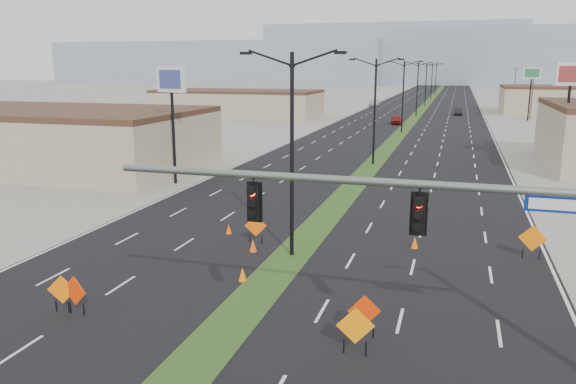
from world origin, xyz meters
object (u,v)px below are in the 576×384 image
(construction_sign_4, at_px, (355,327))
(pole_sign_east_near, at_px, (571,82))
(streetlight_4, at_px, (426,83))
(cone_0, at_px, (242,274))
(car_mid, at_px, (458,111))
(cone_1, at_px, (253,246))
(streetlight_2, at_px, (403,94))
(streetlight_5, at_px, (432,80))
(streetlight_3, at_px, (417,87))
(pole_sign_east_far, at_px, (532,77))
(signal_mast, at_px, (486,235))
(streetlight_6, at_px, (436,78))
(construction_sign_2, at_px, (256,227))
(streetlight_1, at_px, (375,108))
(construction_sign_0, at_px, (62,291))
(construction_sign_1, at_px, (75,292))
(construction_sign_3, at_px, (364,313))
(pole_sign_west, at_px, (171,88))
(car_left, at_px, (396,120))
(streetlight_0, at_px, (292,149))
(car_far, at_px, (374,103))
(construction_sign_5, at_px, (533,239))
(cone_2, at_px, (415,243))
(cone_3, at_px, (229,229))

(construction_sign_4, relative_size, pole_sign_east_near, 0.17)
(streetlight_4, xyz_separation_m, cone_0, (-1.12, -115.96, -5.10))
(car_mid, xyz_separation_m, cone_1, (-9.71, -89.05, -0.35))
(streetlight_2, distance_m, streetlight_5, 84.00)
(streetlight_3, xyz_separation_m, cone_1, (-2.07, -84.02, -5.09))
(streetlight_4, bearing_deg, pole_sign_east_far, -58.57)
(signal_mast, height_order, construction_sign_4, signal_mast)
(streetlight_6, relative_size, construction_sign_2, 6.36)
(streetlight_1, xyz_separation_m, cone_0, (-1.12, -31.96, -5.10))
(construction_sign_0, xyz_separation_m, construction_sign_1, (0.59, 0.00, 0.03))
(streetlight_3, distance_m, construction_sign_3, 91.86)
(signal_mast, height_order, streetlight_5, streetlight_5)
(signal_mast, height_order, streetlight_3, streetlight_3)
(construction_sign_2, height_order, pole_sign_west, pole_sign_west)
(car_left, bearing_deg, streetlight_0, -96.04)
(construction_sign_2, bearing_deg, signal_mast, -58.36)
(car_mid, bearing_deg, car_left, -116.79)
(streetlight_6, bearing_deg, streetlight_2, -90.00)
(streetlight_4, bearing_deg, construction_sign_2, -91.25)
(construction_sign_2, height_order, construction_sign_3, construction_sign_2)
(car_far, height_order, construction_sign_4, construction_sign_4)
(cone_0, xyz_separation_m, cone_1, (-0.96, 3.94, 0.01))
(car_far, xyz_separation_m, cone_0, (10.38, -112.73, -0.46))
(construction_sign_5, relative_size, cone_2, 2.78)
(cone_2, relative_size, pole_sign_west, 0.07)
(streetlight_1, relative_size, car_left, 2.40)
(streetlight_3, height_order, cone_0, streetlight_3)
(construction_sign_1, bearing_deg, cone_2, 56.69)
(streetlight_2, xyz_separation_m, streetlight_4, (0.00, 56.00, 0.00))
(streetlight_6, bearing_deg, streetlight_0, -90.00)
(streetlight_4, bearing_deg, cone_3, -92.35)
(construction_sign_5, bearing_deg, car_left, 106.60)
(cone_3, bearing_deg, construction_sign_4, -51.09)
(construction_sign_5, bearing_deg, streetlight_0, -161.43)
(streetlight_5, distance_m, construction_sign_4, 149.14)
(streetlight_5, xyz_separation_m, construction_sign_3, (4.89, -147.62, -4.50))
(construction_sign_1, bearing_deg, construction_sign_5, 45.51)
(streetlight_1, height_order, car_left, streetlight_1)
(streetlight_3, relative_size, construction_sign_0, 6.61)
(construction_sign_0, relative_size, pole_sign_east_near, 0.16)
(car_mid, xyz_separation_m, car_far, (-19.14, 19.73, 0.10))
(streetlight_6, xyz_separation_m, pole_sign_east_near, (17.37, -136.04, 2.50))
(streetlight_6, xyz_separation_m, cone_2, (5.86, -165.07, -5.10))
(car_mid, xyz_separation_m, construction_sign_1, (-13.64, -98.04, 0.23))
(construction_sign_1, relative_size, pole_sign_east_near, 0.16)
(construction_sign_3, height_order, pole_sign_east_far, pole_sign_east_far)
(signal_mast, distance_m, streetlight_4, 122.30)
(streetlight_1, height_order, construction_sign_0, streetlight_1)
(car_far, xyz_separation_m, construction_sign_1, (5.49, -117.77, 0.13))
(car_left, distance_m, cone_3, 65.40)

